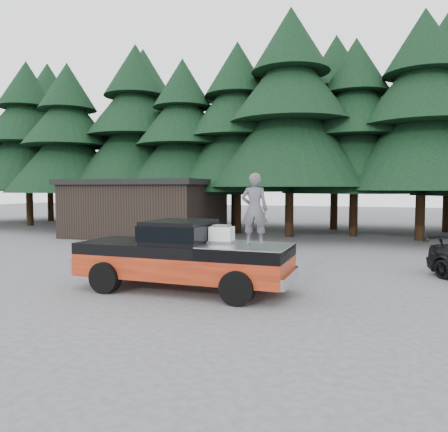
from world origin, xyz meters
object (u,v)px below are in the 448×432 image
(pickup_truck, at_px, (184,266))
(man_on_bed, at_px, (254,209))
(utility_building, at_px, (146,208))
(air_compressor, at_px, (222,235))

(pickup_truck, xyz_separation_m, man_on_bed, (2.00, -0.01, 1.59))
(man_on_bed, relative_size, utility_building, 0.22)
(pickup_truck, height_order, air_compressor, air_compressor)
(utility_building, bearing_deg, man_on_bed, -50.05)
(air_compressor, xyz_separation_m, utility_building, (-8.95, 11.61, 0.13))
(pickup_truck, height_order, man_on_bed, man_on_bed)
(utility_building, bearing_deg, pickup_truck, -56.21)
(man_on_bed, height_order, utility_building, utility_building)
(pickup_truck, bearing_deg, man_on_bed, -0.27)
(pickup_truck, relative_size, man_on_bed, 3.23)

